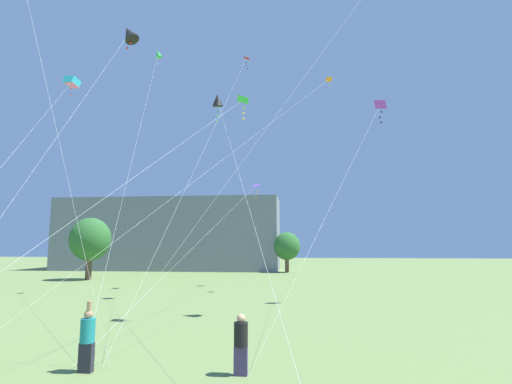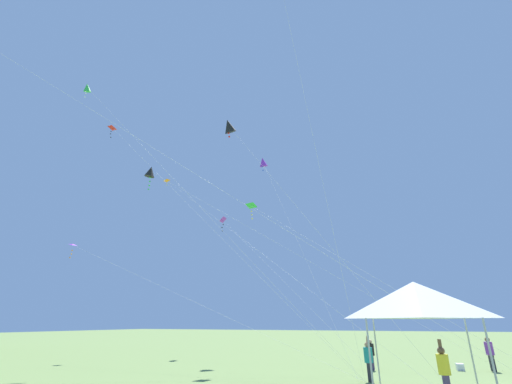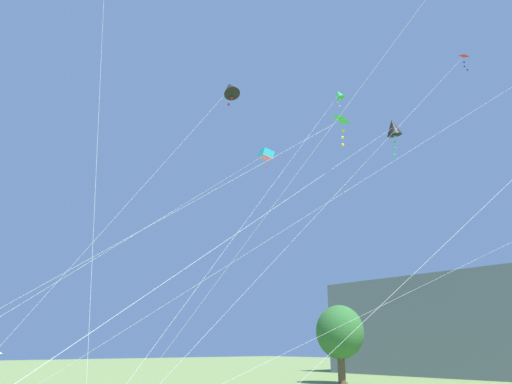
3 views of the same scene
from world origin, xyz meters
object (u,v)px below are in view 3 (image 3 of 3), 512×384
object	(u,v)px
kite_black_diamond_0	(393,128)
kite_red_delta_6	(460,60)
kite_green_diamond_9	(338,95)
kite_cyan_box_4	(266,155)
kite_black_diamond_8	(230,89)
kite_green_delta_2	(337,123)

from	to	relation	value
kite_black_diamond_0	kite_red_delta_6	distance (m)	8.15
kite_red_delta_6	kite_green_diamond_9	distance (m)	7.53
kite_red_delta_6	kite_green_diamond_9	bearing A→B (deg)	-150.99
kite_black_diamond_0	kite_green_diamond_9	world-z (taller)	kite_green_diamond_9
kite_cyan_box_4	kite_green_diamond_9	bearing A→B (deg)	3.51
kite_black_diamond_8	kite_green_delta_2	bearing A→B (deg)	6.13
kite_green_delta_2	kite_black_diamond_8	xyz separation A→B (m)	(-5.79, -0.62, 3.64)
kite_green_delta_2	kite_green_diamond_9	xyz separation A→B (m)	(-8.17, 9.79, 7.82)
kite_cyan_box_4	kite_red_delta_6	xyz separation A→B (m)	(13.39, 4.05, 3.02)
kite_red_delta_6	kite_black_diamond_0	bearing A→B (deg)	-102.09
kite_red_delta_6	kite_cyan_box_4	bearing A→B (deg)	-163.17
kite_black_diamond_0	kite_red_delta_6	bearing A→B (deg)	77.91
kite_black_diamond_0	kite_green_diamond_9	xyz separation A→B (m)	(-5.32, 2.12, 4.80)
kite_cyan_box_4	kite_black_diamond_8	xyz separation A→B (m)	(9.22, -9.99, -2.01)
kite_black_diamond_0	kite_red_delta_6	world-z (taller)	kite_red_delta_6
kite_green_delta_2	kite_black_diamond_0	bearing A→B (deg)	110.43
kite_green_delta_2	kite_black_diamond_8	distance (m)	6.87
kite_green_diamond_9	kite_black_diamond_0	bearing A→B (deg)	-21.70
kite_cyan_box_4	kite_green_delta_2	bearing A→B (deg)	-31.96
kite_cyan_box_4	kite_green_diamond_9	world-z (taller)	kite_green_diamond_9
kite_cyan_box_4	kite_black_diamond_8	bearing A→B (deg)	-47.29
kite_red_delta_6	kite_green_delta_2	bearing A→B (deg)	-83.09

